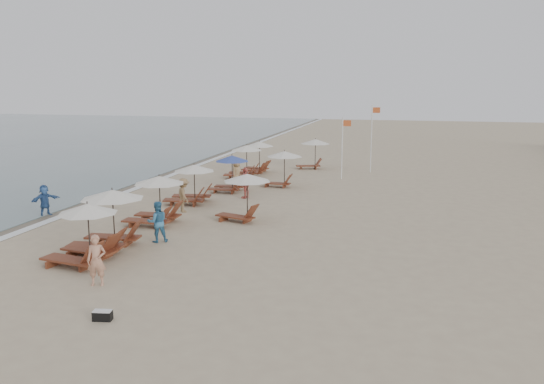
% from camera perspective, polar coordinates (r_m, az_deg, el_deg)
% --- Properties ---
extents(ground, '(160.00, 160.00, 0.00)m').
position_cam_1_polar(ground, '(21.06, -0.65, -6.43)').
color(ground, tan).
rests_on(ground, ground).
extents(wet_sand_band, '(3.20, 140.00, 0.01)m').
position_cam_1_polar(wet_sand_band, '(34.91, -16.37, 0.20)').
color(wet_sand_band, '#6B5E4C').
rests_on(wet_sand_band, ground).
extents(foam_line, '(0.50, 140.00, 0.02)m').
position_cam_1_polar(foam_line, '(34.27, -14.50, 0.11)').
color(foam_line, white).
rests_on(foam_line, ground).
extents(lounger_station_0, '(2.70, 2.30, 2.20)m').
position_cam_1_polar(lounger_station_0, '(20.96, -18.99, -4.35)').
color(lounger_station_0, maroon).
rests_on(lounger_station_0, ground).
extents(lounger_station_1, '(2.86, 2.42, 2.36)m').
position_cam_1_polar(lounger_station_1, '(22.40, -16.59, -2.86)').
color(lounger_station_1, maroon).
rests_on(lounger_station_1, ground).
extents(lounger_station_2, '(2.73, 2.31, 2.25)m').
position_cam_1_polar(lounger_station_2, '(25.78, -12.00, -0.96)').
color(lounger_station_2, maroon).
rests_on(lounger_station_2, ground).
extents(lounger_station_3, '(2.70, 2.37, 2.10)m').
position_cam_1_polar(lounger_station_3, '(30.01, -8.46, 0.72)').
color(lounger_station_3, maroon).
rests_on(lounger_station_3, ground).
extents(lounger_station_4, '(2.34, 2.02, 2.18)m').
position_cam_1_polar(lounger_station_4, '(32.91, -4.45, 1.91)').
color(lounger_station_4, maroon).
rests_on(lounger_station_4, ground).
extents(lounger_station_5, '(2.60, 2.21, 2.23)m').
position_cam_1_polar(lounger_station_5, '(37.84, -2.99, 3.06)').
color(lounger_station_5, maroon).
rests_on(lounger_station_5, ground).
extents(lounger_station_6, '(2.42, 2.10, 2.25)m').
position_cam_1_polar(lounger_station_6, '(40.01, -1.58, 3.64)').
color(lounger_station_6, maroon).
rests_on(lounger_station_6, ground).
extents(inland_station_0, '(2.67, 2.24, 2.22)m').
position_cam_1_polar(inland_station_0, '(25.77, -3.08, 0.04)').
color(inland_station_0, maroon).
rests_on(inland_station_0, ground).
extents(inland_station_1, '(2.59, 2.24, 2.22)m').
position_cam_1_polar(inland_station_1, '(34.35, 0.95, 2.90)').
color(inland_station_1, maroon).
rests_on(inland_station_1, ground).
extents(inland_station_2, '(2.61, 2.24, 2.22)m').
position_cam_1_polar(inland_station_2, '(41.84, 4.22, 4.37)').
color(inland_station_2, maroon).
rests_on(inland_station_2, ground).
extents(beachgoer_near, '(0.70, 0.57, 1.66)m').
position_cam_1_polar(beachgoer_near, '(18.58, -17.62, -6.72)').
color(beachgoer_near, tan).
rests_on(beachgoer_near, ground).
extents(beachgoer_mid_a, '(1.04, 0.99, 1.69)m').
position_cam_1_polar(beachgoer_mid_a, '(22.92, -11.72, -3.02)').
color(beachgoer_mid_a, teal).
rests_on(beachgoer_mid_a, ground).
extents(beachgoer_mid_b, '(1.20, 1.26, 1.72)m').
position_cam_1_polar(beachgoer_mid_b, '(28.02, -9.09, -0.32)').
color(beachgoer_mid_b, olive).
rests_on(beachgoer_mid_b, ground).
extents(beachgoer_far_a, '(0.69, 1.10, 1.75)m').
position_cam_1_polar(beachgoer_far_a, '(31.02, -2.71, 0.95)').
color(beachgoer_far_a, '#CB5E51').
rests_on(beachgoer_far_a, ground).
extents(beachgoer_far_b, '(0.64, 0.90, 1.73)m').
position_cam_1_polar(beachgoer_far_b, '(34.62, -3.70, 1.99)').
color(beachgoer_far_b, tan).
rests_on(beachgoer_far_b, ground).
extents(waterline_walker, '(1.06, 1.46, 1.52)m').
position_cam_1_polar(waterline_walker, '(29.14, -22.35, -0.78)').
color(waterline_walker, '#2F558F').
rests_on(waterline_walker, ground).
extents(duffel_bag, '(0.55, 0.35, 0.28)m').
position_cam_1_polar(duffel_bag, '(16.13, -17.05, -12.04)').
color(duffel_bag, black).
rests_on(duffel_bag, ground).
extents(flag_pole_near, '(0.60, 0.08, 4.16)m').
position_cam_1_polar(flag_pole_near, '(37.33, 7.29, 4.84)').
color(flag_pole_near, silver).
rests_on(flag_pole_near, ground).
extents(flag_pole_far, '(0.60, 0.08, 4.88)m').
position_cam_1_polar(flag_pole_far, '(40.56, 10.25, 5.78)').
color(flag_pole_far, silver).
rests_on(flag_pole_far, ground).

